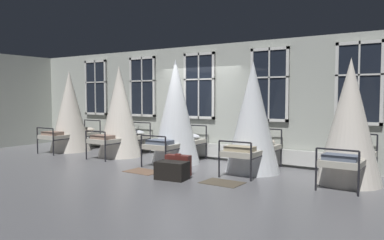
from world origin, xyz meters
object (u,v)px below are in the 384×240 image
at_px(cot_second, 120,112).
at_px(cot_fourth, 253,118).
at_px(cot_third, 176,113).
at_px(cot_fifth, 350,123).
at_px(suitcase_dark, 178,165).
at_px(cot_first, 70,112).
at_px(travel_trunk, 172,170).

relative_size(cot_second, cot_fourth, 1.03).
bearing_deg(cot_third, cot_fourth, -89.79).
bearing_deg(cot_third, cot_fifth, -90.65).
bearing_deg(suitcase_dark, cot_second, 149.14).
bearing_deg(cot_first, cot_fifth, -90.83).
relative_size(cot_fourth, travel_trunk, 3.91).
height_order(cot_third, cot_fifth, cot_third).
relative_size(cot_first, travel_trunk, 3.89).
xyz_separation_m(cot_third, cot_fourth, (2.11, 0.03, -0.07)).
distance_m(cot_fourth, cot_fifth, 2.06).
bearing_deg(cot_fourth, cot_third, 89.31).
bearing_deg(cot_first, travel_trunk, -108.18).
bearing_deg(suitcase_dark, travel_trunk, -79.44).
xyz_separation_m(cot_second, cot_fifth, (6.16, -0.03, -0.06)).
bearing_deg(cot_second, cot_third, -91.04).
height_order(cot_first, cot_third, cot_third).
xyz_separation_m(cot_fourth, suitcase_dark, (-1.18, -1.23, -0.99)).
xyz_separation_m(cot_fourth, travel_trunk, (-1.04, -1.64, -1.03)).
height_order(cot_third, cot_fourth, cot_third).
bearing_deg(cot_third, cot_second, 88.58).
relative_size(cot_third, suitcase_dark, 4.55).
xyz_separation_m(cot_second, cot_third, (1.99, -0.03, 0.04)).
relative_size(cot_fifth, travel_trunk, 3.83).
relative_size(suitcase_dark, travel_trunk, 0.91).
relative_size(cot_fourth, suitcase_dark, 4.30).
xyz_separation_m(cot_second, cot_fourth, (4.10, 0.00, -0.04)).
relative_size(cot_fifth, suitcase_dark, 4.21).
xyz_separation_m(suitcase_dark, travel_trunk, (0.14, -0.41, -0.04)).
bearing_deg(travel_trunk, cot_third, 123.62).
bearing_deg(cot_second, cot_fifth, -90.52).
relative_size(cot_first, cot_third, 0.94).
height_order(cot_third, travel_trunk, cot_third).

